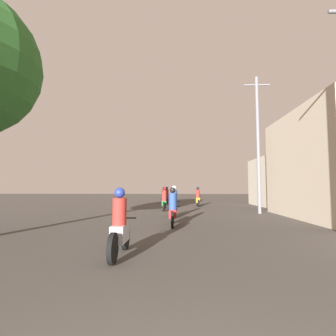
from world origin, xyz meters
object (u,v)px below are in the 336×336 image
Objects in this scene: motorcycle_black at (174,205)px; building_right_far at (288,182)px; utility_pole_far at (258,141)px; motorcycle_green at (164,201)px; motorcycle_blue at (167,197)px; motorcycle_red at (173,210)px; motorcycle_orange at (198,199)px; motorcycle_silver at (120,228)px.

building_right_far is at bearing 44.18° from motorcycle_black.
utility_pole_far reaches higher than motorcycle_black.
motorcycle_green is at bearing -156.18° from building_right_far.
motorcycle_black is at bearing -158.78° from utility_pole_far.
motorcycle_red is at bearing -85.94° from motorcycle_blue.
motorcycle_green is at bearing 96.14° from motorcycle_red.
utility_pole_far reaches higher than building_right_far.
motorcycle_red is 0.37× the size of building_right_far.
motorcycle_orange is at bearing -50.33° from motorcycle_blue.
motorcycle_red is 11.03m from motorcycle_orange.
motorcycle_orange is (1.81, 10.88, 0.01)m from motorcycle_red.
utility_pole_far is (5.09, 1.98, 3.72)m from motorcycle_black.
motorcycle_green is 7.13m from motorcycle_blue.
motorcycle_black is 4.01m from motorcycle_green.
motorcycle_orange is at bearing -174.74° from building_right_far.
motorcycle_silver is at bearing -104.15° from motorcycle_orange.
motorcycle_black is 0.33× the size of building_right_far.
motorcycle_red is (1.10, 4.86, -0.00)m from motorcycle_silver.
utility_pole_far reaches higher than motorcycle_blue.
building_right_far reaches higher than motorcycle_silver.
motorcycle_silver is 0.23× the size of utility_pole_far.
motorcycle_silver is at bearing -98.13° from motorcycle_green.
motorcycle_red is 8.12m from utility_pole_far.
building_right_far is (10.24, 4.52, 1.37)m from motorcycle_green.
motorcycle_silver is at bearing -90.18° from motorcycle_blue.
utility_pole_far is (5.83, -1.96, 3.73)m from motorcycle_green.
motorcycle_orange reaches higher than motorcycle_silver.
utility_pole_far is at bearing 50.34° from motorcycle_silver.
motorcycle_red is 1.07× the size of motorcycle_blue.
utility_pole_far is at bearing -24.98° from motorcycle_green.
motorcycle_green is (0.36, 11.93, 0.00)m from motorcycle_silver.
motorcycle_black is at bearing -138.30° from building_right_far.
motorcycle_green reaches higher than motorcycle_orange.
motorcycle_green reaches higher than motorcycle_red.
motorcycle_silver is 0.93× the size of motorcycle_red.
building_right_far is (7.68, 0.71, 1.37)m from motorcycle_orange.
motorcycle_red is 7.11m from motorcycle_green.
utility_pole_far reaches higher than motorcycle_red.
motorcycle_blue is at bearing 97.08° from motorcycle_black.
motorcycle_orange is 0.33× the size of building_right_far.
motorcycle_green is 4.59m from motorcycle_orange.
utility_pole_far is at bearing -64.07° from motorcycle_orange.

